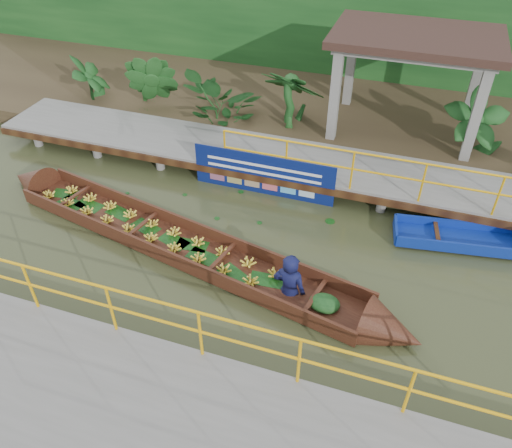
% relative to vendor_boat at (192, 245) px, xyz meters
% --- Properties ---
extents(ground, '(80.00, 80.00, 0.00)m').
position_rel_vendor_boat_xyz_m(ground, '(0.69, 0.24, -0.26)').
color(ground, '#2F351A').
rests_on(ground, ground).
extents(land_strip, '(30.00, 8.00, 0.45)m').
position_rel_vendor_boat_xyz_m(land_strip, '(0.69, 7.74, -0.04)').
color(land_strip, '#34281A').
rests_on(land_strip, ground).
extents(far_dock, '(16.00, 2.06, 1.66)m').
position_rel_vendor_boat_xyz_m(far_dock, '(0.71, 3.67, 0.22)').
color(far_dock, slate).
rests_on(far_dock, ground).
extents(near_dock, '(18.00, 2.40, 1.73)m').
position_rel_vendor_boat_xyz_m(near_dock, '(1.69, -3.96, 0.04)').
color(near_dock, slate).
rests_on(near_dock, ground).
extents(pavilion, '(4.40, 3.00, 3.00)m').
position_rel_vendor_boat_xyz_m(pavilion, '(3.69, 6.54, 2.56)').
color(pavilion, slate).
rests_on(pavilion, ground).
extents(foliage_backdrop, '(30.00, 0.80, 4.00)m').
position_rel_vendor_boat_xyz_m(foliage_backdrop, '(0.69, 10.24, 1.74)').
color(foliage_backdrop, '#123B15').
rests_on(foliage_backdrop, ground).
extents(vendor_boat, '(10.79, 3.27, 2.36)m').
position_rel_vendor_boat_xyz_m(vendor_boat, '(0.00, 0.00, 0.00)').
color(vendor_boat, '#36150E').
rests_on(vendor_boat, ground).
extents(moored_blue_boat, '(3.29, 1.28, 0.76)m').
position_rel_vendor_boat_xyz_m(moored_blue_boat, '(6.23, 2.37, -0.13)').
color(moored_blue_boat, navy).
rests_on(moored_blue_boat, ground).
extents(blue_banner, '(3.64, 0.04, 1.14)m').
position_rel_vendor_boat_xyz_m(blue_banner, '(0.73, 2.72, 0.29)').
color(blue_banner, navy).
rests_on(blue_banner, ground).
extents(tropical_plants, '(14.28, 1.28, 1.60)m').
position_rel_vendor_boat_xyz_m(tropical_plants, '(0.34, 5.54, 0.99)').
color(tropical_plants, '#123B15').
rests_on(tropical_plants, ground).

